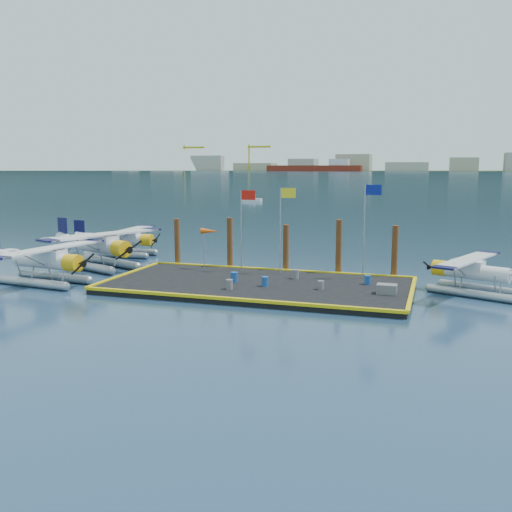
{
  "coord_description": "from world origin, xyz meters",
  "views": [
    {
      "loc": [
        11.34,
        -35.75,
        8.16
      ],
      "look_at": [
        -0.77,
        2.0,
        1.88
      ],
      "focal_mm": 40.0,
      "sensor_mm": 36.0,
      "label": 1
    }
  ],
  "objects": [
    {
      "name": "drum_4",
      "position": [
        7.08,
        1.72,
        0.7
      ],
      "size": [
        0.43,
        0.43,
        0.6
      ],
      "primitive_type": "cylinder",
      "color": "navy",
      "rests_on": "dock"
    },
    {
      "name": "drum_5",
      "position": [
        2.07,
        2.15,
        0.72
      ],
      "size": [
        0.45,
        0.45,
        0.64
      ],
      "primitive_type": "cylinder",
      "color": "#5E5E63",
      "rests_on": "dock"
    },
    {
      "name": "ground",
      "position": [
        0.0,
        0.0,
        0.0
      ],
      "size": [
        4000.0,
        4000.0,
        0.0
      ],
      "primitive_type": "plane",
      "color": "#192F4D",
      "rests_on": "ground"
    },
    {
      "name": "seaplane_d",
      "position": [
        13.61,
        2.53,
        1.32
      ],
      "size": [
        7.92,
        8.35,
        3.04
      ],
      "rotation": [
        0.0,
        0.0,
        1.18
      ],
      "color": "#8D939A",
      "rests_on": "ground"
    },
    {
      "name": "piling_4",
      "position": [
        8.5,
        5.4,
        2.0
      ],
      "size": [
        0.44,
        0.44,
        4.0
      ],
      "primitive_type": "cylinder",
      "color": "#452913",
      "rests_on": "ground"
    },
    {
      "name": "piling_2",
      "position": [
        0.5,
        5.4,
        1.9
      ],
      "size": [
        0.44,
        0.44,
        3.8
      ],
      "primitive_type": "cylinder",
      "color": "#452913",
      "rests_on": "ground"
    },
    {
      "name": "flagpole_red",
      "position": [
        -2.29,
        3.8,
        4.4
      ],
      "size": [
        1.14,
        0.08,
        6.0
      ],
      "color": "gray",
      "rests_on": "dock"
    },
    {
      "name": "seaplane_a",
      "position": [
        -14.46,
        -3.14,
        1.51
      ],
      "size": [
        8.88,
        9.8,
        3.47
      ],
      "rotation": [
        0.0,
        0.0,
        -1.69
      ],
      "color": "#8D939A",
      "rests_on": "ground"
    },
    {
      "name": "piling_3",
      "position": [
        4.5,
        5.4,
        2.15
      ],
      "size": [
        0.44,
        0.44,
        4.3
      ],
      "primitive_type": "cylinder",
      "color": "#452913",
      "rests_on": "ground"
    },
    {
      "name": "crate",
      "position": [
        8.55,
        -0.82,
        0.7
      ],
      "size": [
        1.2,
        0.8,
        0.6
      ],
      "primitive_type": "cube",
      "color": "#5E5E63",
      "rests_on": "dock"
    },
    {
      "name": "dock",
      "position": [
        0.0,
        0.0,
        0.2
      ],
      "size": [
        20.0,
        10.0,
        0.4
      ],
      "primitive_type": "cube",
      "color": "black",
      "rests_on": "ground"
    },
    {
      "name": "drum_0",
      "position": [
        -1.57,
        -0.32,
        0.75
      ],
      "size": [
        0.49,
        0.49,
        0.69
      ],
      "primitive_type": "cylinder",
      "color": "navy",
      "rests_on": "dock"
    },
    {
      "name": "seaplane_c",
      "position": [
        -15.81,
        9.57,
        1.39
      ],
      "size": [
        8.17,
        9.01,
        3.2
      ],
      "rotation": [
        0.0,
        0.0,
        -1.5
      ],
      "color": "#8D939A",
      "rests_on": "ground"
    },
    {
      "name": "dock_bumpers",
      "position": [
        0.0,
        0.0,
        0.49
      ],
      "size": [
        20.25,
        10.25,
        0.18
      ],
      "primitive_type": null,
      "color": "gold",
      "rests_on": "dock"
    },
    {
      "name": "windsock",
      "position": [
        -5.03,
        3.8,
        3.23
      ],
      "size": [
        1.4,
        0.44,
        3.12
      ],
      "color": "gray",
      "rests_on": "dock"
    },
    {
      "name": "drum_3",
      "position": [
        -1.11,
        -2.5,
        0.71
      ],
      "size": [
        0.44,
        0.44,
        0.63
      ],
      "primitive_type": "cylinder",
      "color": "#5E5E63",
      "rests_on": "dock"
    },
    {
      "name": "flagpole_blue",
      "position": [
        6.7,
        3.8,
        4.69
      ],
      "size": [
        1.14,
        0.08,
        6.5
      ],
      "color": "gray",
      "rests_on": "dock"
    },
    {
      "name": "piling_0",
      "position": [
        -8.5,
        5.4,
        2.0
      ],
      "size": [
        0.44,
        0.44,
        4.0
      ],
      "primitive_type": "cylinder",
      "color": "#452913",
      "rests_on": "ground"
    },
    {
      "name": "flagpole_yellow",
      "position": [
        0.7,
        3.8,
        4.51
      ],
      "size": [
        1.14,
        0.08,
        6.2
      ],
      "color": "gray",
      "rests_on": "dock"
    },
    {
      "name": "drum_2",
      "position": [
        4.44,
        -0.77,
        0.68
      ],
      "size": [
        0.4,
        0.4,
        0.56
      ],
      "primitive_type": "cylinder",
      "color": "#5E5E63",
      "rests_on": "dock"
    },
    {
      "name": "piling_1",
      "position": [
        -4.0,
        5.4,
        2.1
      ],
      "size": [
        0.44,
        0.44,
        4.2
      ],
      "primitive_type": "cylinder",
      "color": "#452913",
      "rests_on": "ground"
    },
    {
      "name": "seaplane_b",
      "position": [
        -14.31,
        3.4,
        1.65
      ],
      "size": [
        9.91,
        10.47,
        3.8
      ],
      "rotation": [
        0.0,
        0.0,
        -1.95
      ],
      "color": "#8D939A",
      "rests_on": "ground"
    },
    {
      "name": "drum_1",
      "position": [
        0.78,
        -0.93,
        0.72
      ],
      "size": [
        0.45,
        0.45,
        0.63
      ],
      "primitive_type": "cylinder",
      "color": "navy",
      "rests_on": "dock"
    }
  ]
}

